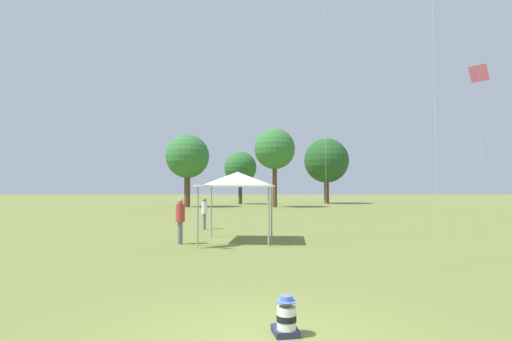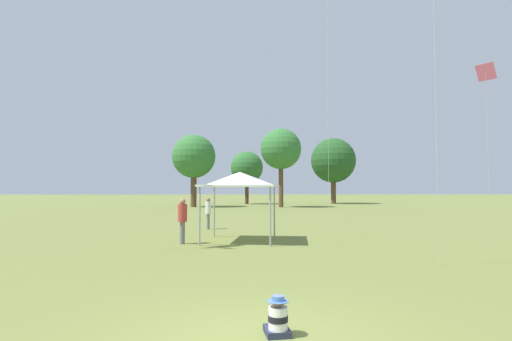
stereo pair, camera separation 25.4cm
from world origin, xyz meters
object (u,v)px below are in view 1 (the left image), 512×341
object	(u,v)px
seated_toddler	(286,318)
distant_tree_1	(187,157)
person_standing_0	(204,210)
distant_tree_2	(326,161)
person_standing_1	(180,217)
canopy_tent	(237,180)
kite_1	(479,77)
distant_tree_0	(240,168)
distant_tree_3	(275,149)

from	to	relation	value
seated_toddler	distant_tree_1	bearing A→B (deg)	91.77
person_standing_0	distant_tree_2	xyz separation A→B (m)	(14.61, 37.21, 5.36)
distant_tree_1	distant_tree_2	xyz separation A→B (m)	(19.22, 10.53, 0.30)
person_standing_0	person_standing_1	distance (m)	5.81
canopy_tent	distant_tree_1	xyz separation A→B (m)	(-6.47, 31.70, 3.51)
kite_1	distant_tree_0	world-z (taller)	kite_1
seated_toddler	canopy_tent	xyz separation A→B (m)	(-0.87, 10.75, 2.33)
seated_toddler	canopy_tent	world-z (taller)	canopy_tent
seated_toddler	distant_tree_3	distance (m)	42.31
person_standing_1	seated_toddler	bearing A→B (deg)	1.76
person_standing_0	distant_tree_1	world-z (taller)	distant_tree_1
seated_toddler	distant_tree_3	size ratio (longest dim) A/B	0.06
canopy_tent	distant_tree_3	distance (m)	31.47
person_standing_0	distant_tree_1	xyz separation A→B (m)	(-4.62, 26.69, 5.05)
canopy_tent	kite_1	bearing A→B (deg)	29.33
distant_tree_1	person_standing_0	bearing A→B (deg)	-80.18
distant_tree_1	distant_tree_2	bearing A→B (deg)	28.71
seated_toddler	kite_1	bearing A→B (deg)	44.48
distant_tree_2	distant_tree_3	xyz separation A→B (m)	(-8.66, -11.33, 0.56)
distant_tree_1	distant_tree_3	world-z (taller)	distant_tree_3
person_standing_0	distant_tree_3	xyz separation A→B (m)	(5.94, 25.88, 5.91)
seated_toddler	distant_tree_0	world-z (taller)	distant_tree_0
person_standing_0	seated_toddler	bearing A→B (deg)	97.62
canopy_tent	distant_tree_0	world-z (taller)	distant_tree_0
distant_tree_1	distant_tree_3	distance (m)	10.63
person_standing_1	distant_tree_1	bearing A→B (deg)	171.68
person_standing_0	distant_tree_1	bearing A→B (deg)	-82.36
seated_toddler	distant_tree_2	distance (m)	54.65
kite_1	canopy_tent	bearing A→B (deg)	127.48
canopy_tent	person_standing_1	bearing A→B (deg)	-161.00
seated_toddler	distant_tree_2	world-z (taller)	distant_tree_2
kite_1	distant_tree_1	bearing A→B (deg)	52.88
kite_1	distant_tree_0	bearing A→B (deg)	35.01
distant_tree_0	distant_tree_1	xyz separation A→B (m)	(-6.37, -9.12, 0.84)
distant_tree_0	canopy_tent	bearing A→B (deg)	-89.86
person_standing_1	kite_1	distance (m)	22.45
distant_tree_2	seated_toddler	bearing A→B (deg)	-102.64
seated_toddler	distant_tree_1	distance (m)	43.48
kite_1	distant_tree_2	world-z (taller)	kite_1
seated_toddler	canopy_tent	distance (m)	11.04
person_standing_1	distant_tree_0	xyz separation A→B (m)	(2.17, 41.60, 4.17)
kite_1	person_standing_0	bearing A→B (deg)	110.72
distant_tree_0	distant_tree_3	distance (m)	10.90
seated_toddler	person_standing_0	bearing A→B (deg)	91.76
person_standing_1	distant_tree_3	bearing A→B (deg)	152.96
seated_toddler	person_standing_0	size ratio (longest dim) A/B	0.36
person_standing_0	distant_tree_3	bearing A→B (deg)	-105.11
person_standing_1	distant_tree_2	bearing A→B (deg)	145.06
person_standing_0	canopy_tent	bearing A→B (deg)	108.11
seated_toddler	person_standing_1	world-z (taller)	person_standing_1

